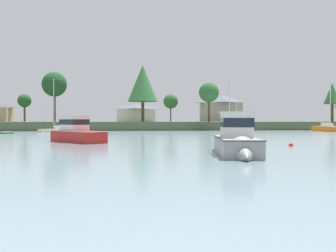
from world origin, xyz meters
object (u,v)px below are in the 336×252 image
sailboat_cream (57,131)px  sailboat_orange (328,130)px  mooring_buoy_white (53,135)px  mooring_buoy_yellow (268,134)px  cruiser_red (74,136)px  cruiser_grey (237,145)px  mooring_buoy_red (291,145)px  sailboat_skyblue (230,132)px  dinghy_green (7,133)px

sailboat_cream → sailboat_orange: 61.09m
mooring_buoy_white → mooring_buoy_yellow: size_ratio=0.88×
cruiser_red → mooring_buoy_white: cruiser_red is taller
sailboat_orange → cruiser_grey: sailboat_orange is taller
mooring_buoy_red → sailboat_skyblue: bearing=82.7°
sailboat_skyblue → sailboat_orange: bearing=16.2°
sailboat_cream → mooring_buoy_yellow: 44.13m
mooring_buoy_white → mooring_buoy_yellow: (38.87, 1.19, 0.01)m
sailboat_skyblue → mooring_buoy_red: size_ratio=23.76×
cruiser_grey → mooring_buoy_white: bearing=117.6°
mooring_buoy_yellow → cruiser_grey: bearing=-115.1°
sailboat_cream → dinghy_green: 11.51m
cruiser_red → sailboat_skyblue: bearing=45.0°
cruiser_red → dinghy_green: (-15.99, 28.73, -0.62)m
cruiser_grey → mooring_buoy_yellow: size_ratio=20.96×
sailboat_skyblue → sailboat_orange: 26.51m
mooring_buoy_yellow → sailboat_cream: bearing=158.5°
sailboat_skyblue → cruiser_red: size_ratio=1.25×
dinghy_green → mooring_buoy_white: dinghy_green is taller
sailboat_cream → mooring_buoy_yellow: sailboat_cream is taller
cruiser_red → mooring_buoy_white: (-5.93, 19.74, -0.67)m
sailboat_skyblue → mooring_buoy_yellow: size_ratio=23.41×
sailboat_cream → mooring_buoy_yellow: (41.05, -16.19, -0.15)m
sailboat_orange → dinghy_green: size_ratio=4.53×
cruiser_red → cruiser_grey: cruiser_grey is taller
sailboat_cream → mooring_buoy_red: (30.76, -47.33, -0.16)m
dinghy_green → mooring_buoy_white: size_ratio=6.33×
cruiser_grey → dinghy_green: bearing=122.4°
sailboat_skyblue → cruiser_red: bearing=-135.0°
sailboat_skyblue → sailboat_orange: (25.47, 7.38, 0.04)m
mooring_buoy_red → mooring_buoy_white: size_ratio=1.12×
cruiser_red → sailboat_orange: sailboat_orange is taller
sailboat_orange → mooring_buoy_white: size_ratio=28.72×
mooring_buoy_red → mooring_buoy_yellow: size_ratio=0.99×
sailboat_skyblue → dinghy_green: (-43.46, 1.21, -0.13)m
sailboat_orange → mooring_buoy_red: bearing=-123.9°
sailboat_skyblue → mooring_buoy_red: sailboat_skyblue is taller
cruiser_red → mooring_buoy_yellow: cruiser_red is taller
sailboat_skyblue → mooring_buoy_red: bearing=-97.3°
mooring_buoy_yellow → cruiser_red: bearing=-147.6°
sailboat_orange → cruiser_red: bearing=-146.6°
cruiser_red → mooring_buoy_white: size_ratio=21.28×
cruiser_red → mooring_buoy_yellow: 39.04m
cruiser_red → dinghy_green: cruiser_red is taller
cruiser_red → cruiser_grey: (14.27, -18.97, -0.00)m
sailboat_cream → cruiser_grey: 60.40m
sailboat_cream → cruiser_red: size_ratio=1.24×
sailboat_skyblue → mooring_buoy_white: size_ratio=26.58×
sailboat_cream → cruiser_grey: (22.38, -56.10, 0.50)m
cruiser_red → mooring_buoy_white: bearing=106.7°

